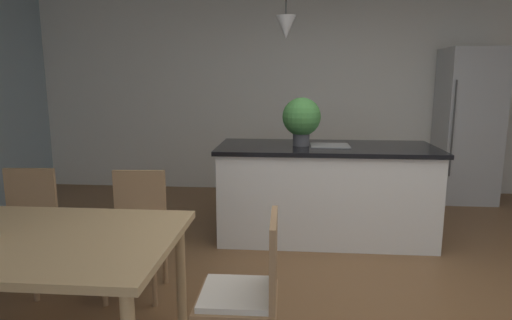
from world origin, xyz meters
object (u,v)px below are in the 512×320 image
object	(u,v)px
chair_far_right	(136,228)
potted_plant_on_island	(302,118)
chair_kitchen_end	(247,292)
kitchen_island	(325,191)
chair_far_left	(24,225)
refrigerator	(467,126)

from	to	relation	value
chair_far_right	potted_plant_on_island	world-z (taller)	potted_plant_on_island
chair_kitchen_end	kitchen_island	size ratio (longest dim) A/B	0.43
chair_far_left	refrigerator	bearing A→B (deg)	33.55
chair_far_left	refrigerator	distance (m)	4.94
refrigerator	chair_far_right	bearing A→B (deg)	-140.18
chair_kitchen_end	chair_far_right	distance (m)	1.24
chair_kitchen_end	potted_plant_on_island	xyz separation A→B (m)	(0.29, 2.09, 0.69)
chair_kitchen_end	chair_far_left	bearing A→B (deg)	153.36
kitchen_island	refrigerator	size ratio (longest dim) A/B	1.08
chair_far_left	kitchen_island	distance (m)	2.57
chair_kitchen_end	kitchen_island	bearing A→B (deg)	75.74
chair_far_right	potted_plant_on_island	distance (m)	1.83
refrigerator	potted_plant_on_island	bearing A→B (deg)	-144.28
chair_kitchen_end	chair_far_left	distance (m)	1.93
chair_kitchen_end	chair_far_right	size ratio (longest dim) A/B	1.00
chair_far_right	kitchen_island	size ratio (longest dim) A/B	0.43
chair_far_left	potted_plant_on_island	xyz separation A→B (m)	(2.02, 1.22, 0.69)
chair_kitchen_end	refrigerator	size ratio (longest dim) A/B	0.46
chair_far_right	kitchen_island	xyz separation A→B (m)	(1.42, 1.22, -0.01)
potted_plant_on_island	chair_kitchen_end	bearing A→B (deg)	-98.01
chair_kitchen_end	potted_plant_on_island	bearing A→B (deg)	81.99
kitchen_island	refrigerator	world-z (taller)	refrigerator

